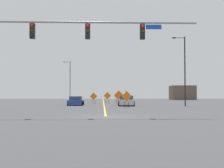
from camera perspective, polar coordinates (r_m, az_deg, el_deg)
ground at (r=20.62m, az=-1.22°, el=-6.24°), size 169.87×169.87×0.00m
road_centre_stripe at (r=67.76m, az=-1.67°, el=-3.29°), size 0.16×94.37×0.01m
traffic_signal_assembly at (r=21.14m, az=-10.37°, el=8.73°), size 15.39×0.44×7.17m
street_lamp_far_left at (r=76.81m, az=-8.12°, el=0.91°), size 1.79×0.24×9.98m
street_lamp_near_left at (r=39.42m, az=13.67°, el=2.96°), size 1.69×0.24×8.99m
construction_sign_right_lane at (r=45.34m, az=1.29°, el=-2.22°), size 1.37×0.26×2.14m
construction_sign_median_far at (r=50.01m, az=-3.55°, el=-2.45°), size 1.26×0.06×1.84m
construction_sign_right_shoulder at (r=49.17m, az=-0.90°, el=-2.37°), size 1.23×0.30×1.93m
construction_sign_left_lane at (r=35.31m, az=2.84°, el=-2.50°), size 1.22×0.28×1.94m
construction_sign_left_shoulder at (r=53.31m, az=1.00°, el=-2.35°), size 1.19×0.28×1.91m
car_blue_mid at (r=41.79m, az=-6.95°, el=-3.27°), size 2.15×4.03×1.26m
car_silver_far at (r=39.82m, az=2.73°, el=-3.24°), size 2.29×4.44×1.37m
car_black_passing at (r=69.04m, az=2.52°, el=-2.78°), size 1.98×4.23×1.25m
roadside_building_east at (r=85.85m, az=13.35°, el=-1.64°), size 6.56×5.17×4.00m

